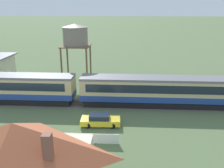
{
  "coord_description": "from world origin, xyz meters",
  "views": [
    {
      "loc": [
        -31.37,
        -30.24,
        12.65
      ],
      "look_at": [
        -33.34,
        2.11,
        1.99
      ],
      "focal_mm": 38.0,
      "sensor_mm": 36.0,
      "label": 1
    }
  ],
  "objects": [
    {
      "name": "cottage_terracotta_roof",
      "position": [
        -38.81,
        -16.71,
        2.78
      ],
      "size": [
        10.62,
        6.77,
        5.35
      ],
      "color": "beige",
      "rests_on": "ground_plane"
    },
    {
      "name": "passenger_train",
      "position": [
        -26.7,
        -0.61,
        2.17
      ],
      "size": [
        107.65,
        3.07,
        3.91
      ],
      "color": "#234293",
      "rests_on": "ground_plane"
    },
    {
      "name": "parked_car_yellow",
      "position": [
        -34.12,
        -6.6,
        0.62
      ],
      "size": [
        4.42,
        1.92,
        1.32
      ],
      "rotation": [
        0.0,
        0.0,
        0.04
      ],
      "color": "yellow",
      "rests_on": "ground_plane"
    },
    {
      "name": "railway_track",
      "position": [
        -30.98,
        -0.61,
        0.01
      ],
      "size": [
        149.02,
        3.6,
        0.04
      ],
      "color": "#665B51",
      "rests_on": "ground_plane"
    },
    {
      "name": "water_tower",
      "position": [
        -39.68,
        8.26,
        8.01
      ],
      "size": [
        4.59,
        4.59,
        9.98
      ],
      "color": "brown",
      "rests_on": "ground_plane"
    }
  ]
}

